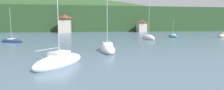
{
  "coord_description": "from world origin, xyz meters",
  "views": [
    {
      "loc": [
        -3.05,
        27.98,
        4.33
      ],
      "look_at": [
        0.0,
        48.8,
        1.85
      ],
      "focal_mm": 29.02,
      "sensor_mm": 36.0,
      "label": 1
    }
  ],
  "objects_px": {
    "shore_building_westcentral": "(65,24)",
    "sailboat_far_5": "(12,41)",
    "sailboat_mid_6": "(59,61)",
    "sailboat_far_11": "(173,36)",
    "shore_building_central": "(142,26)",
    "sailboat_mid_7": "(107,49)",
    "sailboat_far_4": "(149,38)"
  },
  "relations": [
    {
      "from": "shore_building_westcentral",
      "to": "sailboat_mid_6",
      "type": "xyz_separation_m",
      "value": [
        7.31,
        -73.27,
        -3.87
      ]
    },
    {
      "from": "sailboat_mid_7",
      "to": "shore_building_westcentral",
      "type": "bearing_deg",
      "value": 11.04
    },
    {
      "from": "shore_building_central",
      "to": "sailboat_far_4",
      "type": "bearing_deg",
      "value": -105.02
    },
    {
      "from": "shore_building_central",
      "to": "sailboat_far_11",
      "type": "height_order",
      "value": "shore_building_central"
    },
    {
      "from": "sailboat_mid_6",
      "to": "sailboat_far_4",
      "type": "bearing_deg",
      "value": 0.9
    },
    {
      "from": "sailboat_mid_6",
      "to": "sailboat_mid_7",
      "type": "height_order",
      "value": "sailboat_mid_6"
    },
    {
      "from": "shore_building_westcentral",
      "to": "sailboat_far_5",
      "type": "xyz_separation_m",
      "value": [
        -7.17,
        -47.06,
        -4.01
      ]
    },
    {
      "from": "sailboat_far_5",
      "to": "sailboat_mid_7",
      "type": "distance_m",
      "value": 26.76
    },
    {
      "from": "shore_building_westcentral",
      "to": "sailboat_far_11",
      "type": "xyz_separation_m",
      "value": [
        37.98,
        -37.49,
        -4.02
      ]
    },
    {
      "from": "sailboat_far_11",
      "to": "shore_building_westcentral",
      "type": "bearing_deg",
      "value": 45.62
    },
    {
      "from": "shore_building_westcentral",
      "to": "sailboat_far_5",
      "type": "relative_size",
      "value": 1.06
    },
    {
      "from": "sailboat_far_4",
      "to": "sailboat_far_5",
      "type": "xyz_separation_m",
      "value": [
        -34.86,
        -3.8,
        -0.12
      ]
    },
    {
      "from": "shore_building_westcentral",
      "to": "sailboat_mid_7",
      "type": "relative_size",
      "value": 0.88
    },
    {
      "from": "shore_building_central",
      "to": "sailboat_mid_7",
      "type": "bearing_deg",
      "value": -111.99
    },
    {
      "from": "sailboat_far_5",
      "to": "sailboat_mid_6",
      "type": "bearing_deg",
      "value": 140.25
    },
    {
      "from": "sailboat_far_4",
      "to": "sailboat_mid_6",
      "type": "bearing_deg",
      "value": -33.05
    },
    {
      "from": "sailboat_far_5",
      "to": "sailboat_mid_6",
      "type": "height_order",
      "value": "sailboat_mid_6"
    },
    {
      "from": "sailboat_far_4",
      "to": "shore_building_central",
      "type": "bearing_deg",
      "value": 166.11
    },
    {
      "from": "sailboat_far_4",
      "to": "sailboat_far_5",
      "type": "height_order",
      "value": "sailboat_far_4"
    },
    {
      "from": "sailboat_far_5",
      "to": "sailboat_far_11",
      "type": "height_order",
      "value": "sailboat_far_5"
    },
    {
      "from": "sailboat_mid_7",
      "to": "shore_building_central",
      "type": "bearing_deg",
      "value": -22.75
    },
    {
      "from": "shore_building_central",
      "to": "sailboat_mid_7",
      "type": "distance_m",
      "value": 69.14
    },
    {
      "from": "sailboat_far_4",
      "to": "sailboat_mid_7",
      "type": "height_order",
      "value": "sailboat_far_4"
    },
    {
      "from": "sailboat_mid_7",
      "to": "sailboat_far_11",
      "type": "height_order",
      "value": "sailboat_mid_7"
    },
    {
      "from": "shore_building_westcentral",
      "to": "shore_building_central",
      "type": "xyz_separation_m",
      "value": [
        39.28,
        -0.12,
        -1.17
      ]
    },
    {
      "from": "sailboat_mid_6",
      "to": "sailboat_far_11",
      "type": "relative_size",
      "value": 1.7
    },
    {
      "from": "sailboat_mid_6",
      "to": "sailboat_far_11",
      "type": "distance_m",
      "value": 47.13
    },
    {
      "from": "sailboat_far_5",
      "to": "sailboat_far_11",
      "type": "xyz_separation_m",
      "value": [
        45.14,
        9.57,
        -0.0
      ]
    },
    {
      "from": "sailboat_mid_6",
      "to": "sailboat_mid_7",
      "type": "xyz_separation_m",
      "value": [
        6.1,
        9.1,
        -0.02
      ]
    },
    {
      "from": "sailboat_far_4",
      "to": "sailboat_far_11",
      "type": "relative_size",
      "value": 1.89
    },
    {
      "from": "sailboat_mid_7",
      "to": "sailboat_far_4",
      "type": "bearing_deg",
      "value": -35.1
    },
    {
      "from": "sailboat_far_5",
      "to": "sailboat_far_11",
      "type": "bearing_deg",
      "value": -146.69
    }
  ]
}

